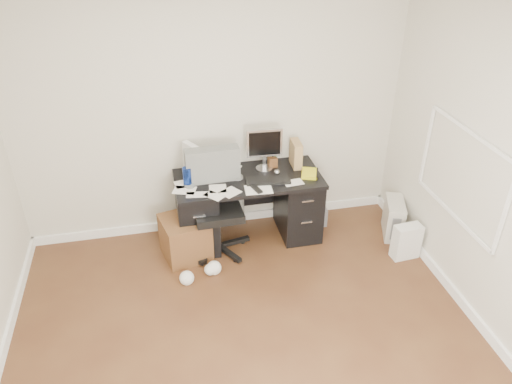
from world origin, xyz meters
The scene contains 18 objects.
ground centered at (0.00, 0.00, 0.00)m, with size 4.00×4.00×0.00m, color #462616.
room_shell centered at (0.03, 0.03, 1.66)m, with size 4.02×4.02×2.71m.
desk centered at (0.30, 1.65, 0.40)m, with size 1.50×0.70×0.75m.
loose_papers centered at (0.10, 1.60, 0.75)m, with size 1.10×0.60×0.00m, color white, non-canonical shape.
lcd_monitor centered at (0.50, 1.78, 0.98)m, with size 0.37×0.21×0.47m, color #B0B0B4, non-canonical shape.
keyboard centered at (0.48, 1.52, 0.76)m, with size 0.45×0.15×0.03m, color black.
computer_mouse centered at (0.60, 1.64, 0.78)m, with size 0.06×0.06×0.06m, color #B0B0B4.
travel_mug centered at (-0.32, 1.62, 0.85)m, with size 0.09×0.09×0.20m, color navy.
white_binder centered at (-0.23, 1.85, 0.91)m, with size 0.13×0.28×0.33m, color silver.
magazine_file centered at (0.85, 1.80, 0.89)m, with size 0.12×0.24×0.28m, color #9B724B.
pen_cup centered at (0.60, 1.83, 0.88)m, with size 0.11×0.11×0.27m, color #573919, non-canonical shape.
yellow_book centered at (0.93, 1.56, 0.77)m, with size 0.16×0.21×0.04m, color yellow.
paper_remote centered at (0.35, 1.39, 0.76)m, with size 0.27×0.21×0.02m, color white, non-canonical shape.
office_chair centered at (-0.05, 1.50, 0.55)m, with size 0.62×0.62×1.10m, color #595C59, non-canonical shape.
pc_tower centered at (1.86, 1.37, 0.21)m, with size 0.18×0.41×0.41m, color beige.
shopping_bag centered at (1.81, 0.97, 0.19)m, with size 0.28×0.20×0.38m, color white.
wicker_basket centered at (-0.40, 1.48, 0.22)m, with size 0.44×0.44×0.44m, color #482F15.
desk_printer centered at (1.03, 1.80, 0.11)m, with size 0.36×0.30×0.21m, color slate.
Camera 1 is at (-0.57, -2.71, 3.27)m, focal length 35.00 mm.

